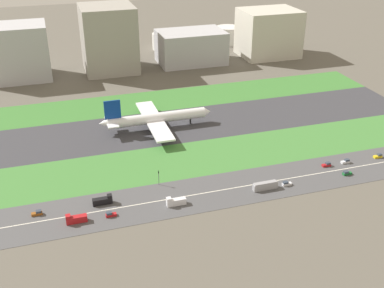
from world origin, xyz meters
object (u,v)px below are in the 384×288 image
airliner (155,118)px  fuel_tank_east (228,35)px  fuel_tank_west (164,41)px  truck_0 (103,201)px  terminal_building (18,52)px  truck_1 (76,219)px  fuel_tank_centre (198,37)px  car_3 (111,214)px  cargo_warehouse (269,33)px  traffic_light (159,177)px  car_1 (37,213)px  office_tower (191,47)px  car_0 (327,165)px  car_6 (378,156)px  bus_0 (265,186)px  car_5 (287,184)px  truck_2 (176,202)px  car_4 (347,173)px  hangar_building (109,39)px  car_2 (346,161)px

airliner → fuel_tank_east: 191.23m
fuel_tank_east → fuel_tank_west: bearing=180.0°
truck_0 → terminal_building: 186.04m
truck_1 → fuel_tank_centre: (129.19, 237.00, 6.51)m
truck_1 → car_3: truck_1 is taller
cargo_warehouse → traffic_light: bearing=-128.2°
car_1 → office_tower: 220.09m
car_0 → car_6: bearing=0.0°
car_3 → fuel_tank_centre: (115.29, 237.00, 7.25)m
bus_0 → truck_0: size_ratio=1.38×
bus_0 → car_6: 68.25m
airliner → traffic_light: 61.30m
car_6 → bus_0: bearing=-171.6°
airliner → cargo_warehouse: (124.62, 114.00, 12.77)m
car_5 → car_1: 109.61m
cargo_warehouse → truck_2: bearing=-124.9°
car_4 → cargo_warehouse: 199.15m
truck_2 → traffic_light: size_ratio=1.17×
car_5 → car_1: bearing=-5.2°
traffic_light → cargo_warehouse: bearing=51.8°
hangar_building → car_5: bearing=-75.2°
truck_1 → bus_0: bearing=-180.0°
truck_2 → car_6: size_ratio=1.91×
truck_1 → car_3: 13.93m
truck_1 → car_4: size_ratio=1.91×
car_4 → car_2: same height
truck_2 → car_0: 80.35m
car_3 → car_4: same height
airliner → bus_0: (32.41, -78.00, -4.41)m
car_5 → car_0: size_ratio=1.00×
truck_2 → fuel_tank_west: fuel_tank_west is taller
truck_0 → car_3: bearing=-80.7°
truck_2 → car_0: size_ratio=1.91×
car_4 → traffic_light: bearing=-11.6°
car_5 → bus_0: bearing=0.0°
car_1 → fuel_tank_east: fuel_tank_east is taller
truck_0 → fuel_tank_west: (85.19, 227.00, 5.31)m
car_5 → traffic_light: (-55.51, 17.99, 3.37)m
car_5 → truck_2: bearing=0.0°
car_2 → hangar_building: 203.74m
truck_0 → traffic_light: (26.54, 7.99, 2.62)m
fuel_tank_centre → car_1: bearing=-122.4°
truck_2 → fuel_tank_centre: fuel_tank_centre is taller
car_6 → fuel_tank_centre: 228.17m
truck_0 → car_2: size_ratio=1.91×
truck_1 → traffic_light: (38.81, 17.99, 2.62)m
car_3 → fuel_tank_centre: 263.65m
truck_0 → car_0: size_ratio=1.91×
office_tower → truck_0: bearing=-117.8°
office_tower → truck_1: bearing=-119.4°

